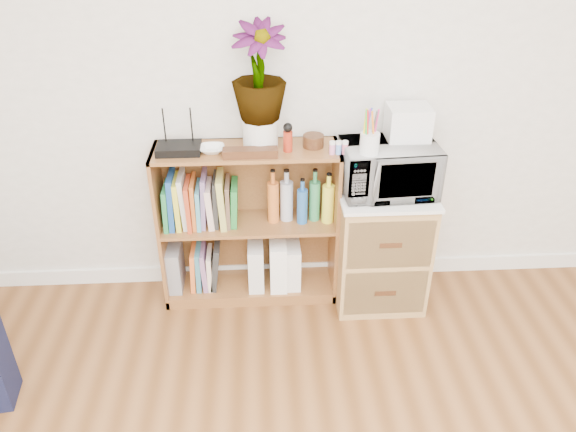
{
  "coord_description": "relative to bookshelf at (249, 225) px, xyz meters",
  "views": [
    {
      "loc": [
        -0.28,
        -0.62,
        2.17
      ],
      "look_at": [
        -0.14,
        1.95,
        0.62
      ],
      "focal_mm": 35.0,
      "sensor_mm": 36.0,
      "label": 1
    }
  ],
  "objects": [
    {
      "name": "magazine_holder_mid",
      "position": [
        0.16,
        -0.01,
        -0.25
      ],
      "size": [
        0.1,
        0.25,
        0.31
      ],
      "primitive_type": "cube",
      "color": "white",
      "rests_on": "bookshelf"
    },
    {
      "name": "magazine_holder_left",
      "position": [
        0.03,
        -0.01,
        -0.26
      ],
      "size": [
        0.09,
        0.23,
        0.28
      ],
      "primitive_type": "cube",
      "color": "silver",
      "rests_on": "bookshelf"
    },
    {
      "name": "microwave",
      "position": [
        0.75,
        -0.08,
        0.38
      ],
      "size": [
        0.51,
        0.36,
        0.27
      ],
      "primitive_type": "imported",
      "rotation": [
        0.0,
        0.0,
        0.06
      ],
      "color": "white",
      "rests_on": "wicker_unit"
    },
    {
      "name": "wooden_bowl",
      "position": [
        0.36,
        0.01,
        0.51
      ],
      "size": [
        0.11,
        0.11,
        0.07
      ],
      "primitive_type": "cylinder",
      "color": "#32180D",
      "rests_on": "bookshelf"
    },
    {
      "name": "wicker_unit",
      "position": [
        0.75,
        -0.08,
        -0.12
      ],
      "size": [
        0.5,
        0.45,
        0.7
      ],
      "primitive_type": "cube",
      "color": "#9E7542",
      "rests_on": "ground"
    },
    {
      "name": "trinket_box",
      "position": [
        0.02,
        -0.1,
        0.5
      ],
      "size": [
        0.28,
        0.07,
        0.05
      ],
      "primitive_type": "cube",
      "color": "#351C0E",
      "rests_on": "bookshelf"
    },
    {
      "name": "router",
      "position": [
        -0.35,
        -0.02,
        0.5
      ],
      "size": [
        0.23,
        0.16,
        0.04
      ],
      "primitive_type": "cube",
      "color": "black",
      "rests_on": "bookshelf"
    },
    {
      "name": "cookbooks",
      "position": [
        -0.26,
        0.0,
        0.16
      ],
      "size": [
        0.41,
        0.2,
        0.31
      ],
      "color": "#217E41",
      "rests_on": "bookshelf"
    },
    {
      "name": "file_box",
      "position": [
        -0.45,
        0.0,
        -0.27
      ],
      "size": [
        0.08,
        0.22,
        0.27
      ],
      "primitive_type": "cube",
      "color": "gray",
      "rests_on": "bookshelf"
    },
    {
      "name": "bookshelf",
      "position": [
        0.0,
        0.0,
        0.0
      ],
      "size": [
        1.0,
        0.3,
        0.95
      ],
      "primitive_type": "cube",
      "color": "brown",
      "rests_on": "ground"
    },
    {
      "name": "skirting_board",
      "position": [
        0.35,
        0.14,
        -0.42
      ],
      "size": [
        4.0,
        0.02,
        0.1
      ],
      "primitive_type": "cube",
      "color": "white",
      "rests_on": "ground"
    },
    {
      "name": "magazine_holder_right",
      "position": [
        0.25,
        -0.01,
        -0.27
      ],
      "size": [
        0.09,
        0.22,
        0.27
      ],
      "primitive_type": "cube",
      "color": "white",
      "rests_on": "bookshelf"
    },
    {
      "name": "white_bowl",
      "position": [
        -0.17,
        -0.03,
        0.49
      ],
      "size": [
        0.13,
        0.13,
        0.03
      ],
      "primitive_type": "imported",
      "color": "white",
      "rests_on": "bookshelf"
    },
    {
      "name": "pen_cup",
      "position": [
        0.62,
        -0.18,
        0.57
      ],
      "size": [
        0.1,
        0.1,
        0.11
      ],
      "primitive_type": "cylinder",
      "color": "silver",
      "rests_on": "microwave"
    },
    {
      "name": "kokeshi_doll",
      "position": [
        0.22,
        -0.04,
        0.53
      ],
      "size": [
        0.05,
        0.05,
        0.11
      ],
      "primitive_type": "cylinder",
      "color": "maroon",
      "rests_on": "bookshelf"
    },
    {
      "name": "liquor_bottles",
      "position": [
        0.34,
        0.0,
        0.17
      ],
      "size": [
        0.45,
        0.07,
        0.31
      ],
      "color": "orange",
      "rests_on": "bookshelf"
    },
    {
      "name": "potted_plant",
      "position": [
        0.08,
        0.02,
        0.88
      ],
      "size": [
        0.28,
        0.28,
        0.49
      ],
      "primitive_type": "imported",
      "color": "#2C6F30",
      "rests_on": "plant_pot"
    },
    {
      "name": "paint_jars",
      "position": [
        0.48,
        -0.09,
        0.51
      ],
      "size": [
        0.12,
        0.04,
        0.06
      ],
      "primitive_type": "cube",
      "color": "pink",
      "rests_on": "bookshelf"
    },
    {
      "name": "plant_pot",
      "position": [
        0.08,
        0.02,
        0.55
      ],
      "size": [
        0.18,
        0.18,
        0.16
      ],
      "primitive_type": "cylinder",
      "color": "silver",
      "rests_on": "bookshelf"
    },
    {
      "name": "lower_books",
      "position": [
        -0.27,
        0.0,
        -0.28
      ],
      "size": [
        0.18,
        0.19,
        0.29
      ],
      "color": "orange",
      "rests_on": "bookshelf"
    },
    {
      "name": "small_appliance",
      "position": [
        0.85,
        0.0,
        0.6
      ],
      "size": [
        0.22,
        0.18,
        0.17
      ],
      "primitive_type": "cube",
      "color": "silver",
      "rests_on": "microwave"
    }
  ]
}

